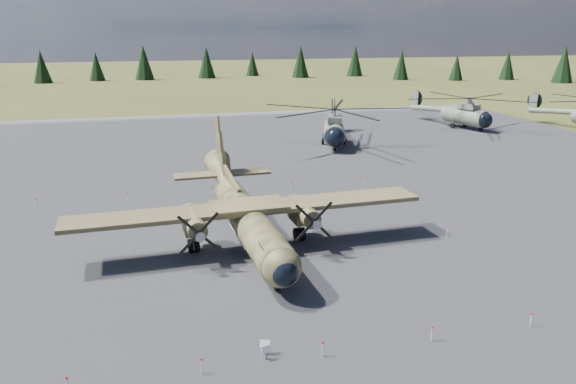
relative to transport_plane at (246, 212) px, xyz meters
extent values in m
plane|color=brown|center=(-1.00, -2.56, -2.50)|extent=(500.00, 500.00, 0.00)
cube|color=slate|center=(-1.00, 7.44, -2.50)|extent=(120.00, 120.00, 0.04)
cylinder|color=#36361D|center=(0.07, -1.40, -0.42)|extent=(3.30, 16.39, 2.53)
sphere|color=#36361D|center=(0.45, -9.53, -0.42)|extent=(2.60, 2.60, 2.48)
sphere|color=black|center=(0.47, -10.03, -0.46)|extent=(1.91, 1.91, 1.82)
cube|color=black|center=(0.38, -8.09, 0.26)|extent=(1.88, 1.53, 0.50)
cone|color=#36361D|center=(-0.44, 9.27, 0.53)|extent=(2.77, 6.33, 3.81)
cube|color=#9B9EA0|center=(0.02, -0.50, -1.46)|extent=(1.97, 5.50, 0.45)
cube|color=#393E20|center=(0.04, -0.95, 0.62)|extent=(26.36, 4.31, 0.32)
cube|color=#36361D|center=(0.04, -0.95, 0.82)|extent=(5.58, 3.51, 0.32)
cylinder|color=#36361D|center=(-4.01, -1.41, 0.13)|extent=(1.58, 4.76, 1.36)
cube|color=#36361D|center=(-4.04, -0.69, -0.46)|extent=(1.50, 3.14, 0.72)
cone|color=gray|center=(-3.87, -4.35, 0.13)|extent=(0.73, 0.85, 0.69)
cylinder|color=black|center=(-4.04, -0.69, -2.00)|extent=(0.84, 1.03, 1.00)
cylinder|color=#36361D|center=(4.12, -1.03, 0.13)|extent=(1.58, 4.76, 1.36)
cube|color=#36361D|center=(4.09, -0.30, -0.46)|extent=(1.50, 3.14, 0.72)
cone|color=gray|center=(4.26, -3.96, 0.13)|extent=(0.73, 0.85, 0.69)
cylinder|color=black|center=(4.09, -0.30, -2.00)|extent=(0.84, 1.03, 1.00)
cube|color=#36361D|center=(-0.28, 5.83, 1.08)|extent=(0.58, 6.84, 1.52)
cube|color=#393E20|center=(-0.46, 9.72, 0.58)|extent=(8.77, 2.40, 0.20)
cylinder|color=gray|center=(0.40, -8.45, -1.34)|extent=(0.13, 0.13, 0.81)
cylinder|color=black|center=(0.40, -8.45, -2.00)|extent=(0.36, 0.86, 0.85)
cylinder|color=slate|center=(18.05, 32.76, -0.43)|extent=(5.03, 8.53, 2.80)
sphere|color=black|center=(16.88, 28.91, -0.48)|extent=(3.22, 3.22, 2.58)
sphere|color=slate|center=(19.23, 36.62, -0.43)|extent=(3.22, 3.22, 2.58)
cube|color=slate|center=(17.92, 32.33, 1.37)|extent=(2.87, 3.98, 0.84)
cylinder|color=gray|center=(17.92, 32.33, 2.21)|extent=(0.50, 0.50, 1.12)
cylinder|color=slate|center=(20.46, 40.63, -0.03)|extent=(3.70, 9.42, 1.60)
cube|color=slate|center=(21.69, 44.65, 1.37)|extent=(0.69, 1.57, 2.69)
cylinder|color=black|center=(22.06, 44.53, 1.37)|extent=(0.92, 2.80, 2.91)
cylinder|color=black|center=(17.07, 29.55, -2.05)|extent=(0.52, 0.82, 0.76)
cylinder|color=black|center=(17.00, 34.49, -2.05)|extent=(0.58, 0.95, 0.90)
cylinder|color=gray|center=(17.00, 34.49, -1.46)|extent=(0.20, 0.20, 1.62)
cylinder|color=black|center=(19.89, 33.61, -2.05)|extent=(0.58, 0.95, 0.90)
cylinder|color=gray|center=(19.89, 33.61, -1.46)|extent=(0.20, 0.20, 1.62)
cylinder|color=slate|center=(43.17, 40.95, -0.53)|extent=(4.73, 8.08, 2.65)
sphere|color=black|center=(44.26, 37.29, -0.59)|extent=(3.04, 3.04, 2.44)
sphere|color=slate|center=(42.08, 44.61, -0.53)|extent=(3.04, 3.04, 2.44)
cube|color=slate|center=(43.29, 40.54, 1.17)|extent=(2.70, 3.77, 0.80)
cylinder|color=gray|center=(43.29, 40.54, 1.96)|extent=(0.48, 0.48, 1.06)
cylinder|color=slate|center=(40.94, 48.43, -0.16)|extent=(3.45, 8.94, 1.52)
cube|color=slate|center=(39.80, 52.24, 1.17)|extent=(0.65, 1.49, 2.55)
cylinder|color=black|center=(40.16, 52.35, 1.17)|extent=(0.85, 2.66, 2.76)
cylinder|color=black|center=(44.08, 37.90, -2.07)|extent=(0.49, 0.78, 0.72)
cylinder|color=black|center=(41.43, 41.76, -2.07)|extent=(0.55, 0.90, 0.85)
cylinder|color=gray|center=(41.43, 41.76, -1.51)|extent=(0.18, 0.18, 1.54)
cylinder|color=black|center=(44.18, 42.58, -2.07)|extent=(0.55, 0.90, 0.85)
cylinder|color=gray|center=(44.18, 42.58, -1.51)|extent=(0.18, 0.18, 1.54)
cylinder|color=slate|center=(59.44, 40.36, -0.14)|extent=(4.29, 8.80, 1.53)
cube|color=slate|center=(57.92, 44.07, 1.20)|extent=(0.79, 1.48, 2.57)
cylinder|color=black|center=(58.27, 44.22, 1.20)|extent=(1.11, 2.60, 2.78)
cube|color=gray|center=(-1.80, -15.60, -2.19)|extent=(0.11, 0.11, 0.60)
cube|color=white|center=(-1.80, -15.66, -1.90)|extent=(0.52, 0.33, 0.34)
cube|color=gray|center=(-1.75, -15.10, -2.19)|extent=(0.11, 0.11, 0.62)
cube|color=white|center=(-1.75, -15.16, -1.88)|extent=(0.54, 0.36, 0.35)
cylinder|color=red|center=(-11.00, -16.06, -1.70)|extent=(0.12, 0.12, 0.10)
cylinder|color=white|center=(-5.00, -16.06, -2.10)|extent=(0.07, 0.07, 0.80)
cylinder|color=red|center=(-5.00, -16.06, -1.70)|extent=(0.12, 0.12, 0.10)
cylinder|color=white|center=(1.00, -16.06, -2.10)|extent=(0.07, 0.07, 0.80)
cylinder|color=red|center=(1.00, -16.06, -1.70)|extent=(0.12, 0.12, 0.10)
cylinder|color=white|center=(7.00, -16.06, -2.10)|extent=(0.07, 0.07, 0.80)
cylinder|color=red|center=(7.00, -16.06, -1.70)|extent=(0.12, 0.12, 0.10)
cylinder|color=white|center=(13.00, -16.06, -2.10)|extent=(0.07, 0.07, 0.80)
cylinder|color=red|center=(13.00, -16.06, -1.70)|extent=(0.12, 0.12, 0.10)
cylinder|color=white|center=(-17.00, 13.44, -2.10)|extent=(0.07, 0.07, 0.80)
cylinder|color=red|center=(-17.00, 13.44, -1.70)|extent=(0.12, 0.12, 0.10)
cylinder|color=white|center=(-9.00, 13.44, -2.10)|extent=(0.07, 0.07, 0.80)
cylinder|color=red|center=(-9.00, 13.44, -1.70)|extent=(0.12, 0.12, 0.10)
cylinder|color=white|center=(-1.00, 13.44, -2.10)|extent=(0.07, 0.07, 0.80)
cylinder|color=red|center=(-1.00, 13.44, -1.70)|extent=(0.12, 0.12, 0.10)
cylinder|color=white|center=(7.00, 13.44, -2.10)|extent=(0.07, 0.07, 0.80)
cylinder|color=red|center=(7.00, 13.44, -1.70)|extent=(0.12, 0.12, 0.10)
cylinder|color=white|center=(15.00, 13.44, -2.10)|extent=(0.07, 0.07, 0.80)
cylinder|color=red|center=(15.00, 13.44, -1.70)|extent=(0.12, 0.12, 0.10)
cylinder|color=white|center=(15.50, -2.56, -2.10)|extent=(0.07, 0.07, 0.80)
cylinder|color=red|center=(15.50, -2.56, -1.70)|extent=(0.12, 0.12, 0.10)
cone|color=black|center=(113.54, 104.62, 2.88)|extent=(6.02, 6.02, 10.75)
cone|color=black|center=(103.95, 117.84, 1.86)|extent=(4.88, 4.88, 8.71)
cone|color=black|center=(86.88, 119.04, 1.44)|extent=(4.41, 4.41, 7.88)
cone|color=black|center=(71.56, 125.90, 2.07)|extent=(5.11, 5.11, 9.13)
cone|color=black|center=(62.34, 142.17, 2.56)|extent=(5.66, 5.66, 10.10)
cone|color=black|center=(43.07, 141.28, 2.64)|extent=(5.76, 5.76, 10.28)
cone|color=black|center=(29.04, 151.68, 1.47)|extent=(4.44, 4.44, 7.93)
cone|color=black|center=(13.03, 146.30, 2.50)|extent=(5.59, 5.59, 9.99)
cone|color=black|center=(-6.57, 144.96, 2.80)|extent=(5.93, 5.93, 10.59)
cone|color=black|center=(-20.76, 145.07, 1.80)|extent=(4.81, 4.81, 8.59)
cone|color=black|center=(-35.80, 141.21, 2.24)|extent=(5.30, 5.30, 9.47)
camera|label=1|loc=(-6.69, -39.50, 13.35)|focal=35.00mm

